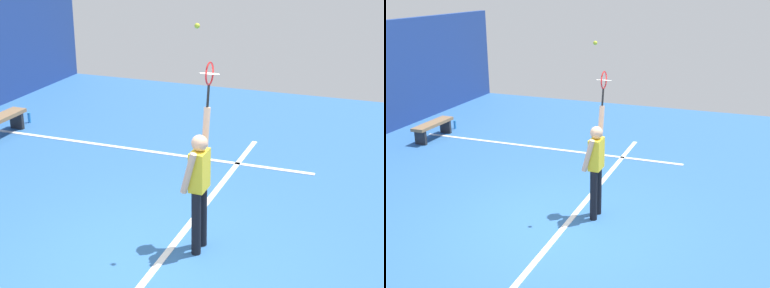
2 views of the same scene
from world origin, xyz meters
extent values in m
plane|color=#2D609E|center=(0.00, 0.00, 0.00)|extent=(18.00, 18.00, 0.00)
cube|color=white|center=(0.00, -0.04, 0.01)|extent=(10.00, 0.10, 0.01)
cube|color=white|center=(3.71, 2.00, 0.01)|extent=(0.10, 7.00, 0.01)
cylinder|color=black|center=(0.40, -0.42, 0.46)|extent=(0.13, 0.13, 0.92)
cylinder|color=black|center=(0.65, -0.42, 0.46)|extent=(0.13, 0.13, 0.92)
cube|color=yellow|center=(0.52, -0.42, 1.20)|extent=(0.34, 0.20, 0.55)
sphere|color=#D8A884|center=(0.52, -0.42, 1.58)|extent=(0.22, 0.22, 0.22)
cylinder|color=#D8A884|center=(0.77, -0.42, 1.70)|extent=(0.19, 0.09, 0.59)
cylinder|color=#D8A884|center=(0.32, -0.34, 1.22)|extent=(0.09, 0.23, 0.58)
cylinder|color=black|center=(0.85, -0.42, 2.13)|extent=(0.08, 0.03, 0.30)
torus|color=red|center=(0.90, -0.42, 2.42)|extent=(0.36, 0.02, 0.36)
cylinder|color=silver|center=(0.90, -0.42, 2.42)|extent=(0.26, 0.27, 0.05)
sphere|color=#CCE033|center=(0.58, -0.35, 3.08)|extent=(0.07, 0.07, 0.07)
cube|color=olive|center=(3.43, 5.15, 0.41)|extent=(1.40, 0.36, 0.08)
cube|color=#262628|center=(3.98, 5.15, 0.18)|extent=(0.08, 0.32, 0.37)
cylinder|color=#338CD8|center=(4.44, 5.15, 0.12)|extent=(0.07, 0.07, 0.24)
camera|label=1|loc=(-6.15, -2.81, 4.21)|focal=54.41mm
camera|label=2|loc=(-7.13, -2.90, 4.03)|focal=46.09mm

